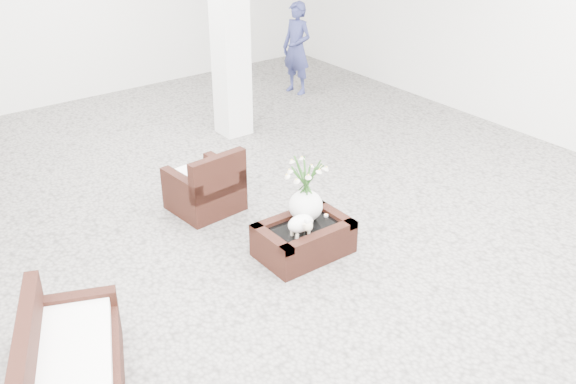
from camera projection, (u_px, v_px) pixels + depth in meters
ground at (282, 241)px, 6.74m from camera, size 11.00×11.00×0.00m
column at (229, 9)px, 8.55m from camera, size 0.40×0.40×3.50m
coffee_table at (304, 240)px, 6.47m from camera, size 0.90×0.60×0.31m
sheep_figurine at (300, 225)px, 6.21m from camera, size 0.28×0.23×0.21m
planter_narcissus at (306, 184)px, 6.33m from camera, size 0.44×0.44×0.80m
tealight at (326, 215)px, 6.56m from camera, size 0.04×0.04×0.03m
armchair at (204, 179)px, 7.19m from camera, size 0.75×0.73×0.74m
loveseat at (73, 361)px, 4.64m from camera, size 1.13×1.52×0.73m
topiary at (231, 84)px, 9.21m from camera, size 0.35×0.35×1.32m
shopper at (297, 48)px, 10.57m from camera, size 0.46×0.60×1.49m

